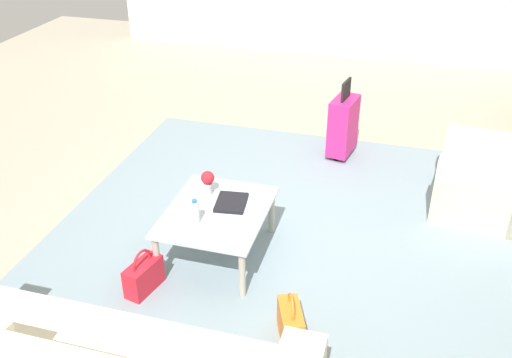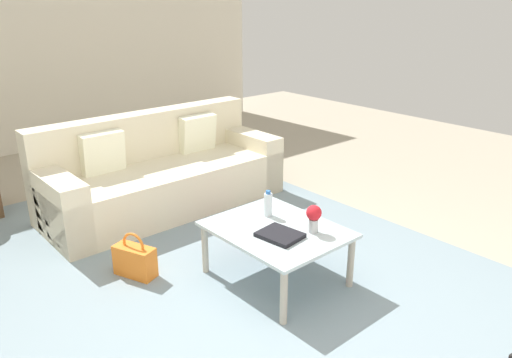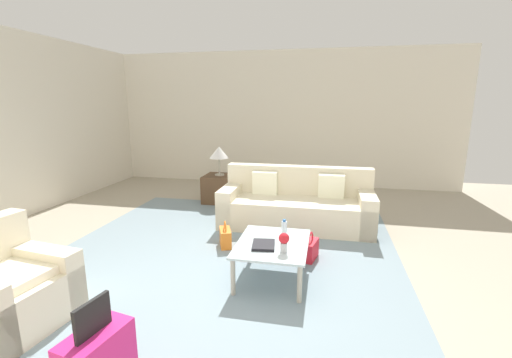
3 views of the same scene
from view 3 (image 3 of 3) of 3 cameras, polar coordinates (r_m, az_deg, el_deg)
name	(u,v)px [view 3 (image 3 of 3)]	position (r m, az deg, el deg)	size (l,w,h in m)	color
ground_plane	(219,291)	(3.76, -6.24, -18.14)	(12.00, 12.00, 0.00)	#A89E89
wall_right	(283,119)	(8.20, 4.57, 9.93)	(0.12, 8.00, 3.10)	silver
area_rug	(218,263)	(4.32, -6.33, -13.82)	(5.20, 4.40, 0.01)	gray
couch	(296,206)	(5.52, 6.75, -4.47)	(0.91, 2.35, 0.91)	beige
armchair	(2,293)	(3.83, -36.61, -14.95)	(0.96, 0.94, 0.91)	beige
coffee_table	(273,247)	(3.83, 2.79, -11.21)	(0.96, 0.77, 0.42)	silver
water_bottle	(284,229)	(3.95, 4.72, -8.24)	(0.06, 0.06, 0.20)	silver
coffee_table_book	(263,245)	(3.71, 1.26, -10.92)	(0.29, 0.23, 0.03)	black
flower_vase	(284,241)	(3.54, 4.68, -10.22)	(0.11, 0.11, 0.21)	#B2B7BC
side_table	(220,188)	(6.79, -6.04, -1.58)	(0.59, 0.59, 0.53)	#513823
table_lamp	(219,153)	(6.66, -6.18, 4.32)	(0.37, 0.37, 0.57)	#ADA899
handbag_orange	(225,237)	(4.75, -5.12, -9.61)	(0.35, 0.25, 0.36)	orange
handbag_red	(310,249)	(4.41, 9.01, -11.51)	(0.34, 0.21, 0.36)	red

